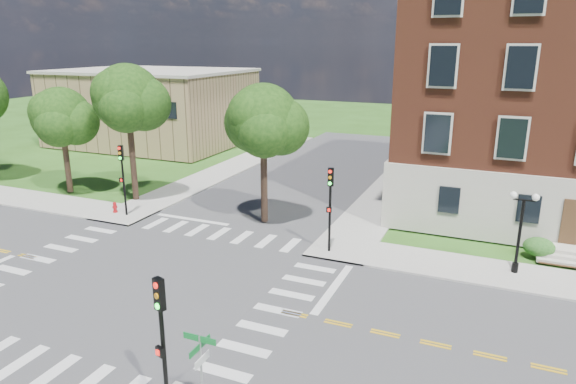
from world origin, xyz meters
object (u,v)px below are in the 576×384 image
at_px(twin_lamp_west, 520,228).
at_px(fire_hydrant, 115,208).
at_px(traffic_signal_se, 162,332).
at_px(traffic_signal_nw, 122,171).
at_px(traffic_signal_ne, 330,199).
at_px(street_sign_pole, 201,363).

xyz_separation_m(twin_lamp_west, fire_hydrant, (-25.38, -0.40, -2.06)).
xyz_separation_m(traffic_signal_se, fire_hydrant, (-15.44, 15.37, -2.72)).
bearing_deg(traffic_signal_nw, twin_lamp_west, 1.28).
bearing_deg(fire_hydrant, traffic_signal_ne, -2.55).
height_order(traffic_signal_nw, street_sign_pole, traffic_signal_nw).
xyz_separation_m(traffic_signal_ne, fire_hydrant, (-15.76, 0.70, -2.72)).
distance_m(traffic_signal_se, twin_lamp_west, 18.66).
bearing_deg(fire_hydrant, traffic_signal_se, -44.87).
bearing_deg(traffic_signal_ne, fire_hydrant, 177.45).
relative_size(traffic_signal_ne, traffic_signal_nw, 1.00).
relative_size(traffic_signal_se, street_sign_pole, 1.55).
distance_m(twin_lamp_west, street_sign_pole, 17.86).
bearing_deg(street_sign_pole, twin_lamp_west, 60.58).
xyz_separation_m(traffic_signal_se, twin_lamp_west, (9.94, 15.77, -0.66)).
bearing_deg(traffic_signal_nw, street_sign_pole, -44.02).
distance_m(traffic_signal_ne, fire_hydrant, 16.01).
xyz_separation_m(traffic_signal_ne, street_sign_pole, (0.85, -14.45, -0.88)).
bearing_deg(twin_lamp_west, traffic_signal_nw, -178.72).
height_order(traffic_signal_nw, twin_lamp_west, traffic_signal_nw).
distance_m(street_sign_pole, fire_hydrant, 22.56).
bearing_deg(street_sign_pole, traffic_signal_se, -169.45).
bearing_deg(traffic_signal_ne, twin_lamp_west, 6.55).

